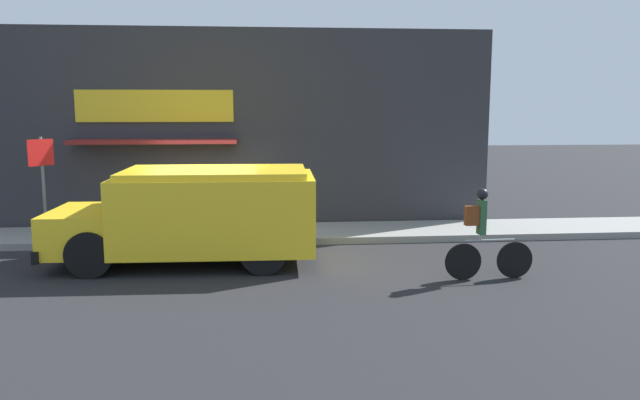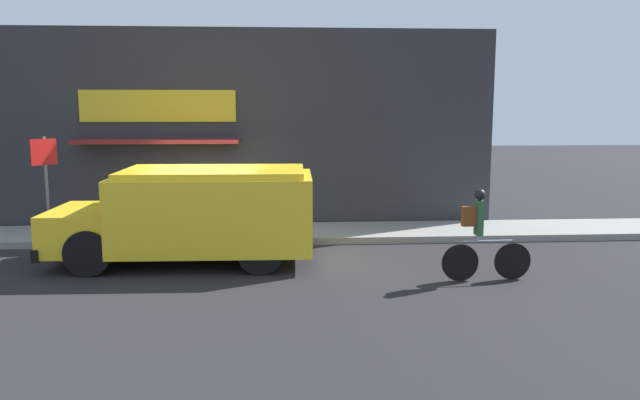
# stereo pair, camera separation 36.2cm
# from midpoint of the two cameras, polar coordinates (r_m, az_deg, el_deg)

# --- Properties ---
(ground_plane) EXTENTS (70.00, 70.00, 0.00)m
(ground_plane) POSITION_cam_midpoint_polar(r_m,az_deg,el_deg) (14.73, -9.90, -4.22)
(ground_plane) COLOR #232326
(sidewalk) EXTENTS (28.00, 2.01, 0.16)m
(sidewalk) POSITION_cam_midpoint_polar(r_m,az_deg,el_deg) (15.69, -9.53, -3.11)
(sidewalk) COLOR gray
(sidewalk) RESTS_ON ground_plane
(storefront) EXTENTS (14.91, 0.93, 5.21)m
(storefront) POSITION_cam_midpoint_polar(r_m,az_deg,el_deg) (16.50, -9.50, 6.32)
(storefront) COLOR #2D2D33
(storefront) RESTS_ON ground_plane
(school_bus) EXTENTS (5.39, 2.86, 1.96)m
(school_bus) POSITION_cam_midpoint_polar(r_m,az_deg,el_deg) (13.13, -10.47, -1.17)
(school_bus) COLOR yellow
(school_bus) RESTS_ON ground_plane
(cyclist) EXTENTS (1.71, 0.21, 1.73)m
(cyclist) POSITION_cam_midpoint_polar(r_m,az_deg,el_deg) (12.02, 15.37, -3.33)
(cyclist) COLOR black
(cyclist) RESTS_ON ground_plane
(stop_sign_post) EXTENTS (0.45, 0.45, 2.38)m
(stop_sign_post) POSITION_cam_midpoint_polar(r_m,az_deg,el_deg) (15.60, -23.20, 2.47)
(stop_sign_post) COLOR slate
(stop_sign_post) RESTS_ON sidewalk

